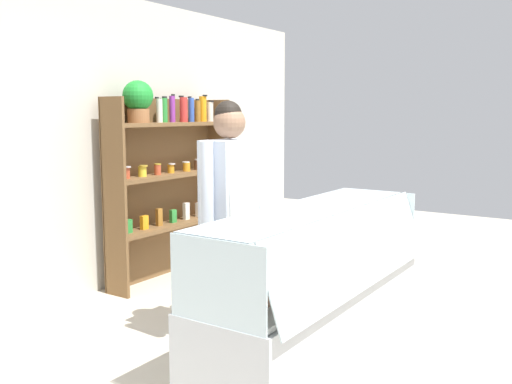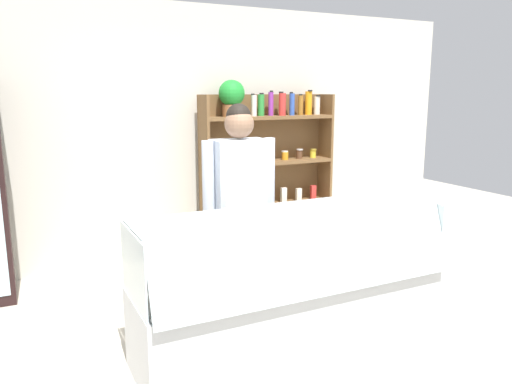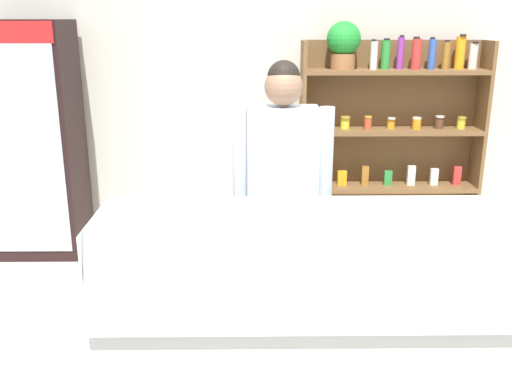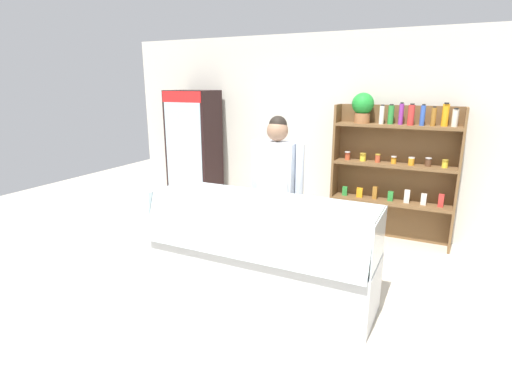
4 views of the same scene
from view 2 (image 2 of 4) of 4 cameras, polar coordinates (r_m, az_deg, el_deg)
ground_plane at (r=3.84m, az=4.35°, el=-16.55°), size 12.00×12.00×0.00m
back_wall at (r=5.49m, az=-7.67°, el=6.62°), size 6.80×0.10×2.70m
shelving_unit at (r=5.56m, az=0.72°, el=4.13°), size 1.54×0.29×1.92m
deli_display_case at (r=3.59m, az=4.02°, el=-13.09°), size 2.18×0.71×1.01m
shop_clerk at (r=3.85m, az=-1.86°, el=-0.29°), size 0.60×0.25×1.71m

